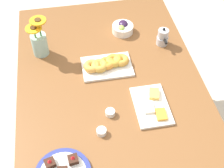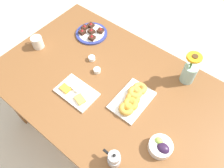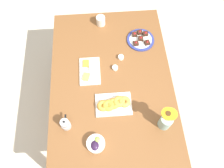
# 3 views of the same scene
# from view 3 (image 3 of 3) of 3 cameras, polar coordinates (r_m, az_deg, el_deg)

# --- Properties ---
(ground_plane) EXTENTS (6.00, 6.00, 0.00)m
(ground_plane) POSITION_cam_3_polar(r_m,az_deg,el_deg) (2.46, -0.00, -8.02)
(ground_plane) COLOR beige
(dining_table) EXTENTS (1.60, 1.00, 0.74)m
(dining_table) POSITION_cam_3_polar(r_m,az_deg,el_deg) (1.85, -0.00, -1.71)
(dining_table) COLOR brown
(dining_table) RESTS_ON ground_plane
(coffee_mug) EXTENTS (0.12, 0.08, 0.09)m
(coffee_mug) POSITION_cam_3_polar(r_m,az_deg,el_deg) (2.11, -2.95, 16.24)
(coffee_mug) COLOR beige
(coffee_mug) RESTS_ON dining_table
(grape_bowl) EXTENTS (0.13, 0.13, 0.07)m
(grape_bowl) POSITION_cam_3_polar(r_m,az_deg,el_deg) (1.60, -4.25, -15.32)
(grape_bowl) COLOR white
(grape_bowl) RESTS_ON dining_table
(cheese_platter) EXTENTS (0.26, 0.17, 0.03)m
(cheese_platter) POSITION_cam_3_polar(r_m,az_deg,el_deg) (1.84, -5.90, 3.43)
(cheese_platter) COLOR white
(cheese_platter) RESTS_ON dining_table
(croissant_platter) EXTENTS (0.19, 0.28, 0.05)m
(croissant_platter) POSITION_cam_3_polar(r_m,az_deg,el_deg) (1.69, 0.50, -5.19)
(croissant_platter) COLOR white
(croissant_platter) RESTS_ON dining_table
(jam_cup_honey) EXTENTS (0.05, 0.05, 0.03)m
(jam_cup_honey) POSITION_cam_3_polar(r_m,az_deg,el_deg) (1.90, 2.35, 6.99)
(jam_cup_honey) COLOR white
(jam_cup_honey) RESTS_ON dining_table
(jam_cup_berry) EXTENTS (0.05, 0.05, 0.03)m
(jam_cup_berry) POSITION_cam_3_polar(r_m,az_deg,el_deg) (1.84, 0.81, 4.25)
(jam_cup_berry) COLOR white
(jam_cup_berry) RESTS_ON dining_table
(dessert_plate) EXTENTS (0.25, 0.25, 0.05)m
(dessert_plate) POSITION_cam_3_polar(r_m,az_deg,el_deg) (2.03, 7.46, 11.48)
(dessert_plate) COLOR navy
(dessert_plate) RESTS_ON dining_table
(flower_vase) EXTENTS (0.11, 0.12, 0.25)m
(flower_vase) POSITION_cam_3_polar(r_m,az_deg,el_deg) (1.63, 13.88, -9.37)
(flower_vase) COLOR #99C1B7
(flower_vase) RESTS_ON dining_table
(moka_pot) EXTENTS (0.11, 0.07, 0.12)m
(moka_pot) POSITION_cam_3_polar(r_m,az_deg,el_deg) (1.65, -12.04, -10.24)
(moka_pot) COLOR #B7B7BC
(moka_pot) RESTS_ON dining_table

